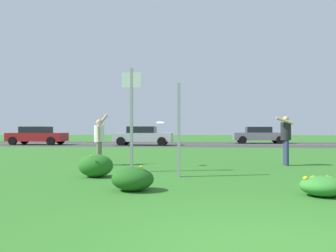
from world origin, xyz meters
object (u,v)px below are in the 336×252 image
at_px(sign_post_near_path, 132,109).
at_px(person_thrower_white_shirt, 99,138).
at_px(sign_post_by_roadside, 179,130).
at_px(person_catcher_dark_shirt, 286,136).
at_px(car_red_leftmost, 37,135).
at_px(frisbee_white, 160,123).
at_px(car_gray_center_right, 259,135).
at_px(car_silver_center_left, 143,136).

xyz_separation_m(sign_post_near_path, person_thrower_white_shirt, (-1.47, 1.68, -0.85)).
height_order(sign_post_by_roadside, person_catcher_dark_shirt, sign_post_by_roadside).
height_order(person_thrower_white_shirt, person_catcher_dark_shirt, person_thrower_white_shirt).
relative_size(sign_post_near_path, car_red_leftmost, 0.66).
bearing_deg(sign_post_near_path, car_red_leftmost, 124.28).
relative_size(frisbee_white, car_red_leftmost, 0.06).
height_order(sign_post_near_path, person_thrower_white_shirt, sign_post_near_path).
height_order(sign_post_by_roadside, frisbee_white, sign_post_by_roadside).
xyz_separation_m(sign_post_near_path, car_red_leftmost, (-11.15, 16.35, -1.05)).
xyz_separation_m(sign_post_near_path, person_catcher_dark_shirt, (4.82, 2.23, -0.79)).
xyz_separation_m(sign_post_by_roadside, car_red_leftmost, (-12.57, 17.21, -0.47)).
height_order(person_thrower_white_shirt, car_gray_center_right, person_thrower_white_shirt).
bearing_deg(sign_post_near_path, car_gray_center_right, 71.40).
bearing_deg(frisbee_white, person_thrower_white_shirt, 177.31).
xyz_separation_m(sign_post_near_path, car_silver_center_left, (-2.56, 16.35, -1.05)).
bearing_deg(person_catcher_dark_shirt, sign_post_near_path, -155.17).
xyz_separation_m(person_catcher_dark_shirt, frisbee_white, (-4.18, -0.65, 0.44)).
xyz_separation_m(car_red_leftmost, car_gray_center_right, (18.14, 4.41, 0.00)).
height_order(frisbee_white, car_silver_center_left, frisbee_white).
height_order(car_silver_center_left, car_gray_center_right, same).
relative_size(sign_post_by_roadside, person_catcher_dark_shirt, 1.45).
xyz_separation_m(sign_post_near_path, car_gray_center_right, (6.99, 20.77, -1.05)).
distance_m(sign_post_near_path, car_silver_center_left, 16.59).
height_order(sign_post_by_roadside, car_gray_center_right, sign_post_by_roadside).
relative_size(frisbee_white, car_silver_center_left, 0.06).
xyz_separation_m(person_thrower_white_shirt, person_catcher_dark_shirt, (6.29, 0.55, 0.07)).
bearing_deg(car_silver_center_left, frisbee_white, -77.80).
xyz_separation_m(car_red_leftmost, car_silver_center_left, (8.59, 0.00, 0.00)).
bearing_deg(sign_post_by_roadside, person_thrower_white_shirt, 138.78).
relative_size(sign_post_near_path, frisbee_white, 10.62).
distance_m(person_catcher_dark_shirt, car_silver_center_left, 15.94).
distance_m(frisbee_white, car_red_leftmost, 18.91).
height_order(sign_post_by_roadside, car_silver_center_left, sign_post_by_roadside).
relative_size(frisbee_white, car_gray_center_right, 0.06).
distance_m(sign_post_near_path, car_red_leftmost, 19.82).
distance_m(sign_post_near_path, frisbee_white, 1.74).
relative_size(sign_post_by_roadside, car_red_leftmost, 0.54).
height_order(person_catcher_dark_shirt, car_silver_center_left, person_catcher_dark_shirt).
xyz_separation_m(frisbee_white, car_gray_center_right, (6.35, 19.19, -0.70)).
bearing_deg(person_thrower_white_shirt, car_silver_center_left, 94.24).
bearing_deg(car_red_leftmost, person_catcher_dark_shirt, -41.49).
relative_size(person_thrower_white_shirt, car_red_leftmost, 0.39).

